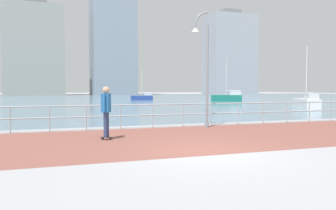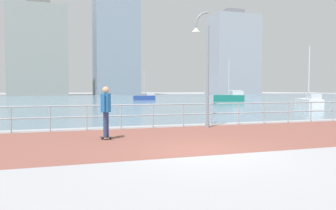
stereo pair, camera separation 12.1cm
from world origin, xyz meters
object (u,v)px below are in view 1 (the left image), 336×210
at_px(skateboarder, 106,108).
at_px(sailboat_navy, 306,102).
at_px(lamppost, 203,64).
at_px(sailboat_white, 142,97).
at_px(sailboat_blue, 227,97).

distance_m(skateboarder, sailboat_navy, 22.53).
height_order(lamppost, sailboat_navy, sailboat_navy).
xyz_separation_m(sailboat_navy, sailboat_white, (-9.00, 24.43, -0.08)).
height_order(skateboarder, sailboat_blue, sailboat_blue).
bearing_deg(sailboat_white, lamppost, -99.13).
bearing_deg(sailboat_blue, skateboarder, -125.33).
distance_m(lamppost, skateboarder, 5.19).
distance_m(sailboat_navy, sailboat_white, 26.03).
relative_size(sailboat_navy, sailboat_white, 1.18).
bearing_deg(sailboat_navy, lamppost, -145.33).
relative_size(lamppost, skateboarder, 2.84).
relative_size(skateboarder, sailboat_blue, 0.31).
height_order(sailboat_white, sailboat_blue, sailboat_blue).
bearing_deg(sailboat_white, sailboat_blue, -40.66).
distance_m(skateboarder, sailboat_white, 37.89).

